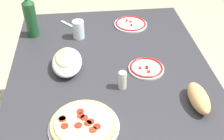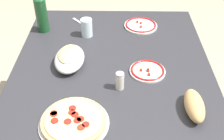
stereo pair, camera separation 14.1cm
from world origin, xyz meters
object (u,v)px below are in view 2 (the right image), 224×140
pepperoni_pizza (74,121)px  bread_loaf (194,105)px  side_plate_near (141,25)px  side_plate_far (147,71)px  water_glass (87,28)px  dining_table (112,90)px  spice_shaker (120,81)px  baked_pasta_dish (69,58)px  wine_bottle (41,12)px

pepperoni_pizza → bread_loaf: bread_loaf is taller
side_plate_near → side_plate_far: size_ratio=1.14×
water_glass → bread_loaf: 0.79m
side_plate_near → bread_loaf: 0.74m
dining_table → spice_shaker: spice_shaker is taller
water_glass → baked_pasta_dish: bearing=167.4°
pepperoni_pizza → water_glass: 0.69m
pepperoni_pizza → side_plate_far: bearing=-43.5°
dining_table → spice_shaker: (-0.10, -0.04, 0.14)m
dining_table → bread_loaf: size_ratio=7.24×
baked_pasta_dish → water_glass: bearing=-12.6°
water_glass → bread_loaf: water_glass is taller
wine_bottle → water_glass: size_ratio=2.88×
water_glass → dining_table: bearing=-157.4°
spice_shaker → side_plate_near: bearing=-12.9°
water_glass → side_plate_far: bearing=-136.3°
side_plate_near → dining_table: bearing=160.5°
pepperoni_pizza → side_plate_near: pepperoni_pizza is taller
wine_bottle → spice_shaker: (-0.52, -0.46, -0.08)m
dining_table → pepperoni_pizza: size_ratio=4.78×
wine_bottle → baked_pasta_dish: bearing=-149.0°
dining_table → pepperoni_pizza: (-0.32, 0.15, 0.11)m
spice_shaker → water_glass: bearing=22.3°
dining_table → pepperoni_pizza: 0.37m
dining_table → side_plate_far: bearing=-82.1°
pepperoni_pizza → spice_shaker: bearing=-40.1°
baked_pasta_dish → dining_table: bearing=-111.0°
baked_pasta_dish → water_glass: size_ratio=2.28×
water_glass → spice_shaker: water_glass is taller
water_glass → side_plate_far: (-0.34, -0.33, -0.04)m
side_plate_far → bread_loaf: (-0.27, -0.17, 0.03)m
pepperoni_pizza → water_glass: bearing=0.4°
side_plate_far → water_glass: bearing=43.7°
spice_shaker → side_plate_far: bearing=-48.8°
wine_bottle → side_plate_far: 0.72m
baked_pasta_dish → spice_shaker: 0.31m
dining_table → water_glass: bearing=22.6°
pepperoni_pizza → baked_pasta_dish: (0.40, 0.07, 0.03)m
wine_bottle → bread_loaf: bearing=-130.8°
wine_bottle → water_glass: 0.28m
pepperoni_pizza → wine_bottle: size_ratio=0.95×
bread_loaf → dining_table: bearing=55.2°
water_glass → wine_bottle: bearing=78.8°
water_glass → side_plate_near: 0.34m
dining_table → wine_bottle: size_ratio=4.54×
bread_loaf → spice_shaker: bearing=64.9°
side_plate_near → bread_loaf: size_ratio=1.07×
side_plate_near → side_plate_far: 0.45m
side_plate_near → spice_shaker: bearing=167.1°
side_plate_near → pepperoni_pizza: bearing=158.2°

